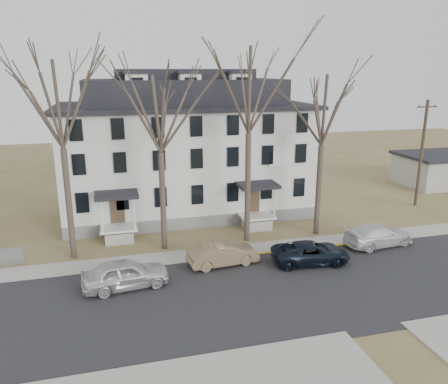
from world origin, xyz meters
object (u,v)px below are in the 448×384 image
object	(u,v)px
tree_mid_left	(159,109)
tree_mid_right	(324,105)
car_navy	(311,253)
car_white	(378,236)
utility_pole_far	(422,153)
car_tan	(223,254)
tree_center	(249,84)
car_silver	(126,274)
bicycle_left	(122,235)
boarding_house	(186,150)
tree_far_left	(58,98)

from	to	relation	value
tree_mid_left	tree_mid_right	size ratio (longest dim) A/B	1.00
car_navy	car_white	size ratio (longest dim) A/B	0.97
utility_pole_far	car_tan	bearing A→B (deg)	-158.81
car_white	tree_center	bearing A→B (deg)	62.11
tree_mid_left	car_white	distance (m)	17.43
utility_pole_far	car_navy	size ratio (longest dim) A/B	1.92
car_silver	utility_pole_far	bearing A→B (deg)	-77.82
car_silver	car_white	size ratio (longest dim) A/B	0.95
car_navy	bicycle_left	bearing A→B (deg)	66.29
boarding_house	tree_far_left	xyz separation A→B (m)	(-9.00, -8.15, 4.96)
tree_mid_right	bicycle_left	world-z (taller)	tree_mid_right
tree_far_left	utility_pole_far	world-z (taller)	tree_far_left
car_silver	car_tan	size ratio (longest dim) A/B	1.08
utility_pole_far	tree_far_left	bearing A→B (deg)	-171.90
car_silver	car_navy	world-z (taller)	car_silver
boarding_house	tree_mid_left	distance (m)	9.66
car_tan	car_navy	bearing A→B (deg)	-107.73
car_tan	car_white	distance (m)	11.39
tree_mid_left	boarding_house	bearing A→B (deg)	69.80
tree_center	boarding_house	bearing A→B (deg)	110.20
tree_center	bicycle_left	distance (m)	13.92
car_tan	car_navy	xyz separation A→B (m)	(5.50, -1.14, -0.05)
bicycle_left	tree_far_left	bearing A→B (deg)	141.83
tree_far_left	car_tan	size ratio (longest dim) A/B	3.05
boarding_house	tree_mid_left	xyz separation A→B (m)	(-3.00, -8.15, 4.22)
tree_mid_right	utility_pole_far	xyz separation A→B (m)	(12.00, 4.20, -4.70)
boarding_house	utility_pole_far	bearing A→B (deg)	-10.92
tree_mid_left	car_silver	size ratio (longest dim) A/B	2.63
boarding_house	car_silver	world-z (taller)	boarding_house
boarding_house	car_silver	xyz separation A→B (m)	(-5.83, -13.31, -4.55)
boarding_house	car_tan	xyz separation A→B (m)	(0.25, -11.80, -4.64)
tree_mid_right	car_navy	distance (m)	10.49
boarding_house	utility_pole_far	world-z (taller)	boarding_house
car_silver	car_white	xyz separation A→B (m)	(17.47, 1.85, -0.08)
boarding_house	car_silver	distance (m)	15.23
tree_mid_right	car_white	xyz separation A→B (m)	(3.14, -3.31, -8.86)
tree_mid_left	bicycle_left	world-z (taller)	tree_mid_left
tree_mid_left	tree_center	bearing A→B (deg)	0.00
tree_far_left	tree_mid_left	distance (m)	6.05
boarding_house	car_white	bearing A→B (deg)	-44.57
tree_center	car_white	distance (m)	13.88
tree_mid_left	bicycle_left	size ratio (longest dim) A/B	6.73
utility_pole_far	bicycle_left	bearing A→B (deg)	-175.06
tree_center	bicycle_left	size ratio (longest dim) A/B	7.76
tree_mid_right	car_tan	distance (m)	12.64
tree_center	car_silver	size ratio (longest dim) A/B	3.03
utility_pole_far	car_white	bearing A→B (deg)	-139.71
boarding_house	tree_center	xyz separation A→B (m)	(3.00, -8.15, 5.71)
boarding_house	tree_center	world-z (taller)	tree_center
car_silver	car_navy	bearing A→B (deg)	-95.55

